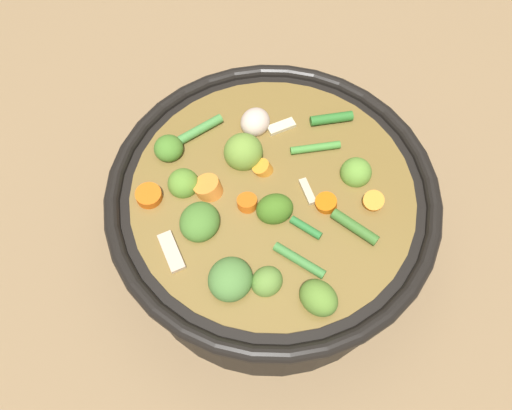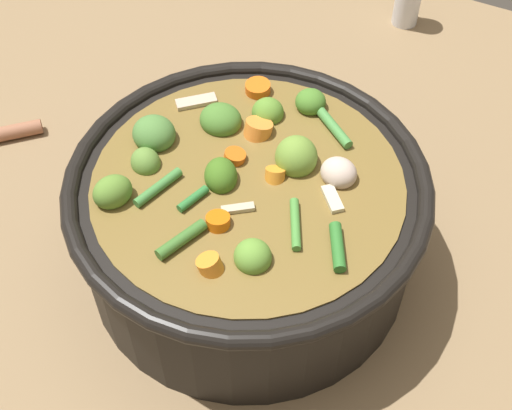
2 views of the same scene
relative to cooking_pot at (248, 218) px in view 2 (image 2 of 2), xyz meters
name	(u,v)px [view 2 (image 2 of 2)]	position (x,y,z in m)	size (l,w,h in m)	color
ground_plane	(249,259)	(0.00, 0.00, -0.07)	(1.10, 1.10, 0.00)	#8C704C
cooking_pot	(248,218)	(0.00, 0.00, 0.00)	(0.33, 0.33, 0.15)	black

